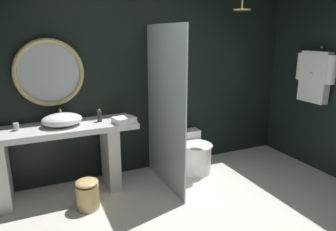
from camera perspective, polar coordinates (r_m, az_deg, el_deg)
The scene contains 13 objects.
back_wall_panel at distance 4.29m, azimuth -5.21°, elevation 6.64°, with size 4.80×0.10×2.60m, color black.
side_wall_right at distance 4.75m, azimuth 28.05°, elevation 5.77°, with size 0.10×2.47×2.60m, color black.
vanity_counter at distance 3.91m, azimuth -19.53°, elevation -6.11°, with size 1.85×0.56×0.87m.
vessel_sink at distance 3.79m, azimuth -18.94°, elevation -0.74°, with size 0.46×0.38×0.17m.
tumbler_cup at distance 3.82m, azimuth -26.19°, elevation -1.88°, with size 0.06×0.06×0.09m, color silver.
soap_dispenser at distance 3.85m, azimuth -12.51°, elevation -0.10°, with size 0.05×0.05×0.16m.
round_wall_mirror at distance 3.95m, azimuth -21.03°, elevation 7.34°, with size 0.81×0.06×0.81m.
shower_glass_panel at distance 3.82m, azimuth -0.54°, elevation 1.25°, with size 0.02×1.13×2.02m, color silver.
rain_shower_head at distance 4.43m, azimuth 13.48°, elevation 18.67°, with size 0.23×0.23×0.30m.
hanging_bathrobe at distance 4.75m, azimuth 25.45°, elevation 6.83°, with size 0.20×0.62×0.77m.
toilet at distance 4.46m, azimuth 4.80°, elevation -7.01°, with size 0.43×0.63×0.54m.
waste_bin at distance 3.68m, azimuth -14.61°, elevation -13.79°, with size 0.26×0.26×0.36m.
folded_hand_towel at distance 3.76m, azimuth -8.09°, elevation -0.82°, with size 0.25×0.19×0.07m, color white.
Camera 1 is at (-1.39, -2.10, 1.93)m, focal length 33.07 mm.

